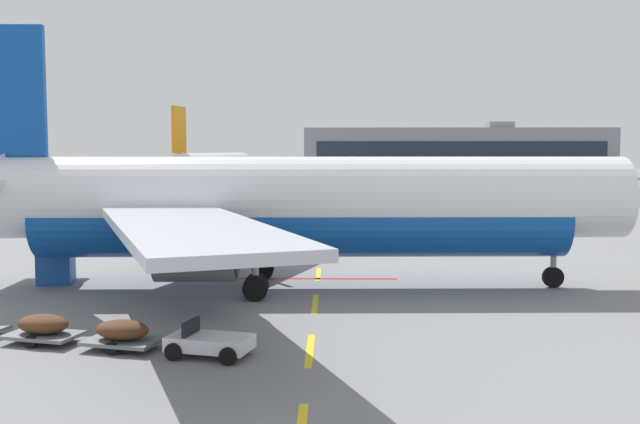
{
  "coord_description": "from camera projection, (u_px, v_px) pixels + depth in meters",
  "views": [
    {
      "loc": [
        18.72,
        -14.74,
        6.53
      ],
      "look_at": [
        18.06,
        25.24,
        3.12
      ],
      "focal_mm": 41.24,
      "sensor_mm": 36.0,
      "label": 1
    }
  ],
  "objects": [
    {
      "name": "uld_cargo_container",
      "position": [
        56.0,
        267.0,
        35.85
      ],
      "size": [
        1.83,
        1.8,
        1.6
      ],
      "color": "#194C9E",
      "rests_on": "ground"
    },
    {
      "name": "terminal_satellite",
      "position": [
        455.0,
        153.0,
        176.31
      ],
      "size": [
        71.69,
        19.15,
        13.12
      ],
      "color": "gray",
      "rests_on": "ground"
    },
    {
      "name": "airliner_foreground",
      "position": [
        289.0,
        205.0,
        34.32
      ],
      "size": [
        34.74,
        34.62,
        12.2
      ],
      "color": "white",
      "rests_on": "ground"
    },
    {
      "name": "ground",
      "position": [
        617.0,
        237.0,
        54.74
      ],
      "size": [
        400.0,
        400.0,
        0.0
      ],
      "primitive_type": "plane",
      "color": "slate"
    },
    {
      "name": "apron_paint_markings",
      "position": [
        322.0,
        240.0,
        53.07
      ],
      "size": [
        8.0,
        96.7,
        0.01
      ],
      "color": "yellow",
      "rests_on": "ground"
    },
    {
      "name": "airliner_mid_left",
      "position": [
        212.0,
        168.0,
        104.89
      ],
      "size": [
        33.43,
        33.95,
        11.91
      ],
      "color": "silver",
      "rests_on": "ground"
    },
    {
      "name": "baggage_train",
      "position": [
        83.0,
        331.0,
        24.36
      ],
      "size": [
        11.59,
        4.39,
        1.14
      ],
      "color": "silver",
      "rests_on": "ground"
    }
  ]
}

